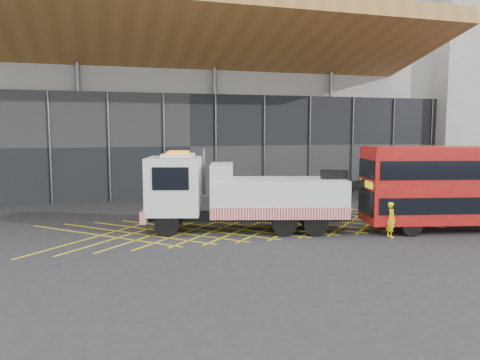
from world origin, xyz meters
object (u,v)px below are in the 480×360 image
object	(u,v)px
recovery_truck	(239,194)
bus_towed	(468,184)
bus_second	(467,170)
worker	(390,219)

from	to	relation	value
recovery_truck	bus_towed	world-z (taller)	bus_towed
bus_towed	bus_second	world-z (taller)	bus_towed
bus_towed	bus_second	bearing A→B (deg)	60.60
recovery_truck	worker	size ratio (longest dim) A/B	6.83
recovery_truck	worker	world-z (taller)	recovery_truck
recovery_truck	worker	bearing A→B (deg)	-11.02
bus_towed	worker	distance (m)	5.00
worker	bus_towed	bearing A→B (deg)	-87.32
bus_second	bus_towed	bearing A→B (deg)	-138.77
recovery_truck	bus_second	xyz separation A→B (m)	(19.90, 5.74, 0.21)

